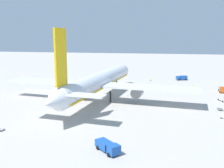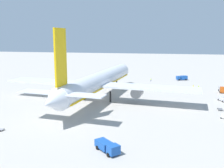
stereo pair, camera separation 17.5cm
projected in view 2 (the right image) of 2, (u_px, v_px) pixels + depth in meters
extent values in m
plane|color=#ADA8A0|center=(100.00, 99.00, 100.31)|extent=(600.00, 600.00, 0.00)
cylinder|color=silver|center=(100.00, 80.00, 98.94)|extent=(65.34, 12.71, 6.77)
cone|color=silver|center=(123.00, 70.00, 131.90)|extent=(6.00, 7.10, 6.63)
cone|color=silver|center=(52.00, 102.00, 65.35)|extent=(7.33, 7.02, 6.43)
cube|color=#E5B20C|center=(61.00, 57.00, 68.34)|extent=(6.02, 1.05, 15.82)
cube|color=silver|center=(40.00, 92.00, 71.75)|extent=(5.46, 12.10, 0.36)
cube|color=silver|center=(84.00, 95.00, 67.60)|extent=(5.46, 12.10, 0.36)
cube|color=silver|center=(50.00, 82.00, 102.32)|extent=(12.15, 35.35, 0.70)
cylinder|color=slate|center=(63.00, 87.00, 102.11)|extent=(6.11, 4.41, 3.90)
cube|color=silver|center=(151.00, 88.00, 89.84)|extent=(12.15, 35.35, 0.70)
cylinder|color=slate|center=(137.00, 92.00, 92.77)|extent=(5.71, 4.40, 3.92)
cylinder|color=black|center=(117.00, 84.00, 121.23)|extent=(0.70, 0.70, 4.16)
cylinder|color=black|center=(84.00, 95.00, 98.51)|extent=(0.70, 0.70, 4.16)
cylinder|color=black|center=(110.00, 97.00, 95.27)|extent=(0.70, 0.70, 4.16)
cube|color=#E5B20C|center=(100.00, 85.00, 99.28)|extent=(62.72, 12.13, 0.50)
cube|color=#194CA5|center=(178.00, 78.00, 144.29)|extent=(2.96, 2.63, 1.97)
cube|color=#194CA5|center=(184.00, 78.00, 144.79)|extent=(3.69, 4.47, 2.10)
cube|color=black|center=(177.00, 77.00, 144.10)|extent=(1.94, 0.83, 0.87)
cylinder|color=black|center=(179.00, 80.00, 143.31)|extent=(0.61, 0.95, 0.90)
cylinder|color=black|center=(178.00, 79.00, 145.68)|extent=(0.61, 0.95, 0.90)
cylinder|color=black|center=(186.00, 80.00, 143.92)|extent=(0.61, 0.95, 0.90)
cylinder|color=black|center=(184.00, 79.00, 146.30)|extent=(0.61, 0.95, 0.90)
cube|color=#BF4C14|center=(223.00, 90.00, 110.39)|extent=(2.19, 2.61, 2.39)
cube|color=#B2B2B7|center=(222.00, 89.00, 113.85)|extent=(4.33, 2.77, 1.78)
cube|color=black|center=(223.00, 89.00, 109.62)|extent=(0.23, 2.07, 1.05)
cylinder|color=black|center=(220.00, 92.00, 111.15)|extent=(0.92, 0.37, 0.90)
cylinder|color=black|center=(219.00, 90.00, 115.19)|extent=(0.92, 0.37, 0.90)
cube|color=#194CA5|center=(113.00, 150.00, 51.69)|extent=(3.08, 3.06, 1.88)
cube|color=#194CA5|center=(104.00, 144.00, 54.60)|extent=(4.52, 4.63, 1.57)
cube|color=black|center=(115.00, 149.00, 51.04)|extent=(1.52, 1.39, 0.83)
cylinder|color=black|center=(117.00, 152.00, 52.69)|extent=(0.83, 0.87, 0.90)
cylinder|color=black|center=(108.00, 155.00, 51.35)|extent=(0.83, 0.87, 0.90)
cylinder|color=black|center=(106.00, 145.00, 56.10)|extent=(0.83, 0.87, 0.90)
cylinder|color=black|center=(97.00, 148.00, 54.77)|extent=(0.83, 0.87, 0.90)
cube|color=silver|center=(223.00, 99.00, 96.58)|extent=(4.88, 3.36, 1.10)
cube|color=silver|center=(223.00, 97.00, 96.65)|extent=(3.30, 2.60, 0.55)
cylinder|color=black|center=(223.00, 101.00, 95.09)|extent=(0.68, 0.44, 0.64)
cylinder|color=black|center=(223.00, 99.00, 98.27)|extent=(0.68, 0.44, 0.64)
cylinder|color=black|center=(218.00, 100.00, 97.99)|extent=(0.68, 0.44, 0.64)
cylinder|color=black|center=(223.00, 117.00, 76.66)|extent=(0.35, 0.38, 0.40)
cylinder|color=black|center=(221.00, 118.00, 75.81)|extent=(0.35, 0.38, 0.40)
cube|color=#595B60|center=(220.00, 109.00, 84.81)|extent=(2.64, 1.45, 0.15)
cylinder|color=#333338|center=(221.00, 111.00, 83.26)|extent=(0.60, 0.09, 0.08)
cylinder|color=black|center=(223.00, 110.00, 83.73)|extent=(0.40, 0.13, 0.40)
cylinder|color=black|center=(219.00, 110.00, 84.00)|extent=(0.40, 0.13, 0.40)
cylinder|color=black|center=(222.00, 109.00, 85.65)|extent=(0.40, 0.13, 0.40)
cylinder|color=black|center=(217.00, 109.00, 85.92)|extent=(0.40, 0.13, 0.40)
cylinder|color=#333338|center=(4.00, 130.00, 65.77)|extent=(0.11, 0.60, 0.08)
cylinder|color=black|center=(4.00, 129.00, 66.60)|extent=(0.14, 0.41, 0.40)
cylinder|color=black|center=(0.00, 131.00, 65.28)|extent=(0.14, 0.41, 0.40)
cylinder|color=navy|center=(151.00, 80.00, 141.49)|extent=(0.45, 0.45, 0.80)
cylinder|color=#B2F219|center=(151.00, 79.00, 141.37)|extent=(0.56, 0.56, 0.60)
sphere|color=tan|center=(151.00, 79.00, 141.29)|extent=(0.22, 0.22, 0.22)
cylinder|color=navy|center=(199.00, 88.00, 119.78)|extent=(0.43, 0.43, 0.88)
cylinder|color=#B2F219|center=(199.00, 87.00, 119.64)|extent=(0.54, 0.54, 0.66)
sphere|color=tan|center=(199.00, 86.00, 119.56)|extent=(0.24, 0.24, 0.24)
cylinder|color=navy|center=(193.00, 88.00, 121.13)|extent=(0.33, 0.33, 0.81)
cylinder|color=yellow|center=(193.00, 86.00, 121.00)|extent=(0.42, 0.42, 0.61)
sphere|color=#8C6647|center=(193.00, 85.00, 120.92)|extent=(0.22, 0.22, 0.22)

